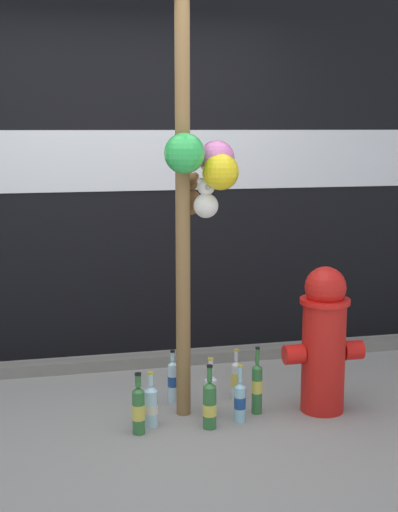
% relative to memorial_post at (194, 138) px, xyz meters
% --- Properties ---
extents(ground_plane, '(14.00, 14.00, 0.00)m').
position_rel_memorial_post_xyz_m(ground_plane, '(-0.29, -0.28, -1.62)').
color(ground_plane, gray).
extents(building_wall, '(10.00, 0.21, 3.57)m').
position_rel_memorial_post_xyz_m(building_wall, '(-0.29, 1.39, 0.16)').
color(building_wall, black).
rests_on(building_wall, ground_plane).
extents(curb_strip, '(8.00, 0.12, 0.08)m').
position_rel_memorial_post_xyz_m(curb_strip, '(-0.29, 0.94, -1.58)').
color(curb_strip, slate).
rests_on(curb_strip, ground_plane).
extents(memorial_post, '(0.52, 0.41, 2.75)m').
position_rel_memorial_post_xyz_m(memorial_post, '(0.00, 0.00, 0.00)').
color(memorial_post, olive).
rests_on(memorial_post, ground_plane).
extents(fire_hydrant, '(0.49, 0.30, 0.88)m').
position_rel_memorial_post_xyz_m(fire_hydrant, '(0.76, -0.12, -1.18)').
color(fire_hydrant, red).
rests_on(fire_hydrant, ground_plane).
extents(bottle_0, '(0.07, 0.07, 0.35)m').
position_rel_memorial_post_xyz_m(bottle_0, '(-0.36, -0.20, -1.48)').
color(bottle_0, '#337038').
rests_on(bottle_0, ground_plane).
extents(bottle_1, '(0.06, 0.06, 0.34)m').
position_rel_memorial_post_xyz_m(bottle_1, '(-0.09, 0.21, -1.48)').
color(bottle_1, '#B2DBEA').
rests_on(bottle_1, ground_plane).
extents(bottle_2, '(0.08, 0.08, 0.37)m').
position_rel_memorial_post_xyz_m(bottle_2, '(0.04, -0.22, -1.48)').
color(bottle_2, '#337038').
rests_on(bottle_2, ground_plane).
extents(bottle_3, '(0.08, 0.08, 0.36)m').
position_rel_memorial_post_xyz_m(bottle_3, '(0.08, -0.07, -1.48)').
color(bottle_3, silver).
rests_on(bottle_3, ground_plane).
extents(bottle_4, '(0.07, 0.07, 0.32)m').
position_rel_memorial_post_xyz_m(bottle_4, '(0.31, 0.19, -1.49)').
color(bottle_4, silver).
rests_on(bottle_4, ground_plane).
extents(bottle_5, '(0.07, 0.07, 0.34)m').
position_rel_memorial_post_xyz_m(bottle_5, '(0.23, -0.17, -1.50)').
color(bottle_5, '#93CCE0').
rests_on(bottle_5, ground_plane).
extents(bottle_6, '(0.08, 0.08, 0.32)m').
position_rel_memorial_post_xyz_m(bottle_6, '(-0.28, -0.11, -1.50)').
color(bottle_6, '#B2DBEA').
rests_on(bottle_6, ground_plane).
extents(bottle_7, '(0.06, 0.06, 0.41)m').
position_rel_memorial_post_xyz_m(bottle_7, '(0.37, -0.07, -1.46)').
color(bottle_7, '#337038').
rests_on(bottle_7, ground_plane).
extents(litter_1, '(0.16, 0.08, 0.01)m').
position_rel_memorial_post_xyz_m(litter_1, '(-0.24, 0.30, -1.62)').
color(litter_1, tan).
rests_on(litter_1, ground_plane).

